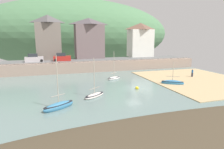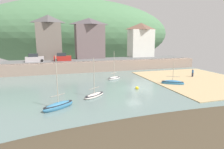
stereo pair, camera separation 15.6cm
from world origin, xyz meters
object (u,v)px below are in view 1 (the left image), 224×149
(mooring_buoy, at_px, (137,88))
(motorboat_with_cabin, at_px, (94,95))
(parked_car_near_slipway, at_px, (34,58))
(sailboat_white_hull, at_px, (59,106))
(parked_car_by_wall, at_px, (62,58))
(person_on_slipway, at_px, (192,72))
(waterfront_building_right, at_px, (140,40))
(waterfront_building_centre, at_px, (89,38))
(sailboat_far_left, at_px, (172,83))
(waterfront_building_left, at_px, (48,37))
(dinghy_open_wooden, at_px, (114,78))

(mooring_buoy, bearing_deg, motorboat_with_cabin, -164.97)
(parked_car_near_slipway, bearing_deg, sailboat_white_hull, -83.29)
(parked_car_by_wall, height_order, person_on_slipway, parked_car_by_wall)
(waterfront_building_right, distance_m, motorboat_with_cabin, 34.96)
(waterfront_building_centre, height_order, motorboat_with_cabin, waterfront_building_centre)
(sailboat_far_left, distance_m, person_on_slipway, 8.68)
(waterfront_building_centre, bearing_deg, parked_car_by_wall, -149.42)
(waterfront_building_centre, distance_m, sailboat_white_hull, 33.20)
(waterfront_building_right, xyz_separation_m, motorboat_with_cabin, (-19.96, -27.79, -7.16))
(waterfront_building_left, height_order, parked_car_near_slipway, waterfront_building_left)
(motorboat_with_cabin, xyz_separation_m, dinghy_open_wooden, (5.99, 9.93, 0.02))
(sailboat_far_left, height_order, parked_car_near_slipway, parked_car_near_slipway)
(waterfront_building_right, xyz_separation_m, parked_car_by_wall, (-23.02, -4.50, -4.19))
(sailboat_white_hull, distance_m, person_on_slipway, 28.79)
(waterfront_building_left, distance_m, sailboat_far_left, 33.15)
(waterfront_building_left, bearing_deg, person_on_slipway, -36.40)
(motorboat_with_cabin, bearing_deg, waterfront_building_right, 17.72)
(waterfront_building_right, bearing_deg, dinghy_open_wooden, -128.04)
(waterfront_building_left, relative_size, sailboat_white_hull, 1.77)
(parked_car_near_slipway, xyz_separation_m, person_on_slipway, (31.51, -16.18, -2.22))
(person_on_slipway, bearing_deg, parked_car_by_wall, 147.19)
(waterfront_building_left, distance_m, person_on_slipway, 35.57)
(parked_car_near_slipway, distance_m, mooring_buoy, 27.30)
(waterfront_building_right, bearing_deg, waterfront_building_centre, 180.00)
(waterfront_building_centre, distance_m, motorboat_with_cabin, 29.18)
(motorboat_with_cabin, xyz_separation_m, mooring_buoy, (7.29, 1.96, -0.07))
(parked_car_by_wall, bearing_deg, sailboat_far_left, -44.06)
(motorboat_with_cabin, bearing_deg, person_on_slipway, -18.69)
(sailboat_white_hull, xyz_separation_m, parked_car_near_slipway, (-4.61, 26.43, 2.87))
(waterfront_building_left, distance_m, sailboat_white_hull, 31.92)
(waterfront_building_left, xyz_separation_m, mooring_buoy, (13.30, -25.83, -7.97))
(waterfront_building_right, height_order, parked_car_near_slipway, waterfront_building_right)
(waterfront_building_right, height_order, sailboat_white_hull, waterfront_building_right)
(sailboat_far_left, height_order, person_on_slipway, sailboat_far_left)
(waterfront_building_right, distance_m, sailboat_white_hull, 40.28)
(waterfront_building_right, bearing_deg, sailboat_far_left, -102.46)
(waterfront_building_left, distance_m, waterfront_building_centre, 10.57)
(waterfront_building_left, bearing_deg, sailboat_far_left, -50.53)
(dinghy_open_wooden, bearing_deg, sailboat_far_left, -63.18)
(parked_car_near_slipway, height_order, person_on_slipway, parked_car_near_slipway)
(waterfront_building_left, bearing_deg, sailboat_white_hull, -87.87)
(waterfront_building_left, bearing_deg, parked_car_by_wall, -56.78)
(waterfront_building_centre, height_order, dinghy_open_wooden, waterfront_building_centre)
(motorboat_with_cabin, bearing_deg, mooring_buoy, -21.56)
(parked_car_by_wall, relative_size, mooring_buoy, 7.67)
(mooring_buoy, bearing_deg, sailboat_far_left, 7.65)
(waterfront_building_left, distance_m, motorboat_with_cabin, 29.51)
(sailboat_far_left, relative_size, parked_car_near_slipway, 1.00)
(person_on_slipway, bearing_deg, sailboat_far_left, -151.01)
(sailboat_white_hull, distance_m, parked_car_near_slipway, 26.98)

